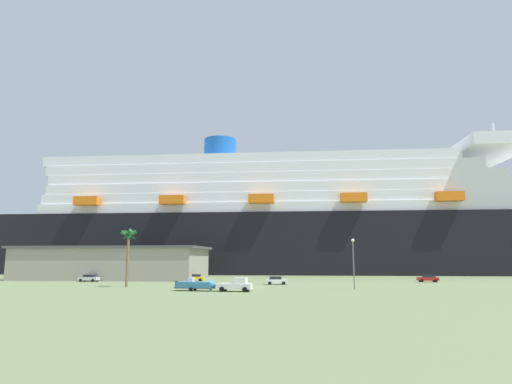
{
  "coord_description": "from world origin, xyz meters",
  "views": [
    {
      "loc": [
        5.71,
        -76.81,
        5.29
      ],
      "look_at": [
        -1.37,
        35.55,
        23.16
      ],
      "focal_mm": 29.29,
      "sensor_mm": 36.0,
      "label": 1
    }
  ],
  "objects_px": {
    "street_lamp": "(353,257)",
    "parked_car_silver_sedan": "(89,278)",
    "palm_tree": "(128,240)",
    "parked_car_white_van": "(276,280)",
    "parked_car_red_hatchback": "(428,278)",
    "pickup_truck": "(236,285)",
    "cruise_ship": "(304,225)",
    "parked_car_yellow_taxi": "(194,277)",
    "small_boat_on_trailer": "(199,285)"
  },
  "relations": [
    {
      "from": "parked_car_red_hatchback",
      "to": "small_boat_on_trailer",
      "type": "bearing_deg",
      "value": -148.24
    },
    {
      "from": "palm_tree",
      "to": "street_lamp",
      "type": "xyz_separation_m",
      "value": [
        41.16,
        -3.18,
        -3.18
      ]
    },
    {
      "from": "parked_car_silver_sedan",
      "to": "parked_car_white_van",
      "type": "relative_size",
      "value": 1.06
    },
    {
      "from": "palm_tree",
      "to": "parked_car_white_van",
      "type": "bearing_deg",
      "value": 19.17
    },
    {
      "from": "street_lamp",
      "to": "parked_car_silver_sedan",
      "type": "distance_m",
      "value": 59.99
    },
    {
      "from": "street_lamp",
      "to": "parked_car_white_van",
      "type": "xyz_separation_m",
      "value": [
        -13.61,
        12.76,
        -4.73
      ]
    },
    {
      "from": "parked_car_silver_sedan",
      "to": "parked_car_red_hatchback",
      "type": "height_order",
      "value": "same"
    },
    {
      "from": "street_lamp",
      "to": "parked_car_silver_sedan",
      "type": "xyz_separation_m",
      "value": [
        -56.26,
        20.28,
        -4.73
      ]
    },
    {
      "from": "small_boat_on_trailer",
      "to": "parked_car_red_hatchback",
      "type": "height_order",
      "value": "small_boat_on_trailer"
    },
    {
      "from": "parked_car_yellow_taxi",
      "to": "parked_car_silver_sedan",
      "type": "relative_size",
      "value": 1.06
    },
    {
      "from": "parked_car_white_van",
      "to": "street_lamp",
      "type": "bearing_deg",
      "value": -43.15
    },
    {
      "from": "small_boat_on_trailer",
      "to": "parked_car_yellow_taxi",
      "type": "distance_m",
      "value": 29.96
    },
    {
      "from": "parked_car_silver_sedan",
      "to": "parked_car_red_hatchback",
      "type": "relative_size",
      "value": 1.01
    },
    {
      "from": "pickup_truck",
      "to": "street_lamp",
      "type": "height_order",
      "value": "street_lamp"
    },
    {
      "from": "pickup_truck",
      "to": "street_lamp",
      "type": "bearing_deg",
      "value": 16.55
    },
    {
      "from": "small_boat_on_trailer",
      "to": "cruise_ship",
      "type": "bearing_deg",
      "value": 74.53
    },
    {
      "from": "small_boat_on_trailer",
      "to": "parked_car_yellow_taxi",
      "type": "bearing_deg",
      "value": 103.41
    },
    {
      "from": "cruise_ship",
      "to": "palm_tree",
      "type": "distance_m",
      "value": 78.95
    },
    {
      "from": "parked_car_silver_sedan",
      "to": "parked_car_yellow_taxi",
      "type": "bearing_deg",
      "value": 9.48
    },
    {
      "from": "parked_car_yellow_taxi",
      "to": "parked_car_silver_sedan",
      "type": "distance_m",
      "value": 23.66
    },
    {
      "from": "cruise_ship",
      "to": "street_lamp",
      "type": "height_order",
      "value": "cruise_ship"
    },
    {
      "from": "parked_car_red_hatchback",
      "to": "pickup_truck",
      "type": "bearing_deg",
      "value": -143.59
    },
    {
      "from": "cruise_ship",
      "to": "parked_car_yellow_taxi",
      "type": "relative_size",
      "value": 49.63
    },
    {
      "from": "small_boat_on_trailer",
      "to": "street_lamp",
      "type": "distance_m",
      "value": 26.85
    },
    {
      "from": "pickup_truck",
      "to": "parked_car_red_hatchback",
      "type": "distance_m",
      "value": 49.78
    },
    {
      "from": "small_boat_on_trailer",
      "to": "parked_car_white_van",
      "type": "height_order",
      "value": "small_boat_on_trailer"
    },
    {
      "from": "parked_car_yellow_taxi",
      "to": "parked_car_white_van",
      "type": "height_order",
      "value": "same"
    },
    {
      "from": "parked_car_silver_sedan",
      "to": "parked_car_red_hatchback",
      "type": "xyz_separation_m",
      "value": [
        76.55,
        3.39,
        -0.0
      ]
    },
    {
      "from": "parked_car_yellow_taxi",
      "to": "parked_car_red_hatchback",
      "type": "xyz_separation_m",
      "value": [
        53.21,
        -0.51,
        -0.0
      ]
    },
    {
      "from": "palm_tree",
      "to": "parked_car_silver_sedan",
      "type": "distance_m",
      "value": 24.14
    },
    {
      "from": "cruise_ship",
      "to": "small_boat_on_trailer",
      "type": "distance_m",
      "value": 82.08
    },
    {
      "from": "cruise_ship",
      "to": "small_boat_on_trailer",
      "type": "bearing_deg",
      "value": -105.47
    },
    {
      "from": "parked_car_yellow_taxi",
      "to": "pickup_truck",
      "type": "bearing_deg",
      "value": -66.36
    },
    {
      "from": "palm_tree",
      "to": "parked_car_white_van",
      "type": "distance_m",
      "value": 30.22
    },
    {
      "from": "pickup_truck",
      "to": "parked_car_silver_sedan",
      "type": "distance_m",
      "value": 44.89
    },
    {
      "from": "small_boat_on_trailer",
      "to": "palm_tree",
      "type": "height_order",
      "value": "palm_tree"
    },
    {
      "from": "street_lamp",
      "to": "parked_car_yellow_taxi",
      "type": "height_order",
      "value": "street_lamp"
    },
    {
      "from": "parked_car_white_van",
      "to": "palm_tree",
      "type": "bearing_deg",
      "value": -160.83
    },
    {
      "from": "pickup_truck",
      "to": "parked_car_silver_sedan",
      "type": "xyz_separation_m",
      "value": [
        -36.49,
        26.16,
        -0.21
      ]
    },
    {
      "from": "cruise_ship",
      "to": "street_lamp",
      "type": "distance_m",
      "value": 73.64
    },
    {
      "from": "small_boat_on_trailer",
      "to": "parked_car_white_van",
      "type": "relative_size",
      "value": 1.87
    },
    {
      "from": "small_boat_on_trailer",
      "to": "parked_car_yellow_taxi",
      "type": "xyz_separation_m",
      "value": [
        -6.95,
        29.15,
        -0.13
      ]
    },
    {
      "from": "cruise_ship",
      "to": "pickup_truck",
      "type": "bearing_deg",
      "value": -101.01
    },
    {
      "from": "palm_tree",
      "to": "street_lamp",
      "type": "height_order",
      "value": "palm_tree"
    },
    {
      "from": "street_lamp",
      "to": "parked_car_silver_sedan",
      "type": "bearing_deg",
      "value": 160.18
    },
    {
      "from": "pickup_truck",
      "to": "street_lamp",
      "type": "relative_size",
      "value": 0.68
    },
    {
      "from": "cruise_ship",
      "to": "parked_car_red_hatchback",
      "type": "xyz_separation_m",
      "value": [
        24.78,
        -48.96,
        -16.02
      ]
    },
    {
      "from": "palm_tree",
      "to": "parked_car_yellow_taxi",
      "type": "distance_m",
      "value": 23.89
    },
    {
      "from": "pickup_truck",
      "to": "parked_car_yellow_taxi",
      "type": "bearing_deg",
      "value": 113.64
    },
    {
      "from": "parked_car_silver_sedan",
      "to": "parked_car_white_van",
      "type": "xyz_separation_m",
      "value": [
        42.65,
        -7.52,
        -0.0
      ]
    }
  ]
}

